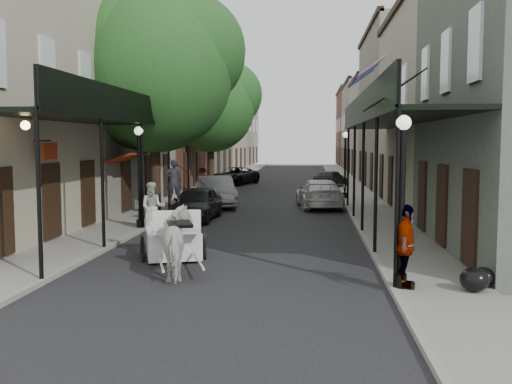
% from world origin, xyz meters
% --- Properties ---
extents(ground, '(140.00, 140.00, 0.00)m').
position_xyz_m(ground, '(0.00, 0.00, 0.00)').
color(ground, gray).
rests_on(ground, ground).
extents(road, '(8.00, 90.00, 0.01)m').
position_xyz_m(road, '(0.00, 20.00, 0.01)').
color(road, black).
rests_on(road, ground).
extents(sidewalk_left, '(2.20, 90.00, 0.12)m').
position_xyz_m(sidewalk_left, '(-5.00, 20.00, 0.06)').
color(sidewalk_left, gray).
rests_on(sidewalk_left, ground).
extents(sidewalk_right, '(2.20, 90.00, 0.12)m').
position_xyz_m(sidewalk_right, '(5.00, 20.00, 0.06)').
color(sidewalk_right, gray).
rests_on(sidewalk_right, ground).
extents(building_row_left, '(5.00, 80.00, 10.50)m').
position_xyz_m(building_row_left, '(-8.60, 30.00, 5.25)').
color(building_row_left, '#A09780').
rests_on(building_row_left, ground).
extents(building_row_right, '(5.00, 80.00, 10.50)m').
position_xyz_m(building_row_right, '(8.60, 30.00, 5.25)').
color(building_row_right, gray).
rests_on(building_row_right, ground).
extents(gallery_left, '(2.20, 18.05, 4.88)m').
position_xyz_m(gallery_left, '(-4.79, 6.98, 4.05)').
color(gallery_left, black).
rests_on(gallery_left, sidewalk_left).
extents(gallery_right, '(2.20, 18.05, 4.88)m').
position_xyz_m(gallery_right, '(4.79, 6.98, 4.05)').
color(gallery_right, black).
rests_on(gallery_right, sidewalk_right).
extents(tree_near, '(7.31, 6.80, 9.63)m').
position_xyz_m(tree_near, '(-4.20, 10.18, 6.49)').
color(tree_near, '#382619').
rests_on(tree_near, sidewalk_left).
extents(tree_far, '(6.45, 6.00, 8.61)m').
position_xyz_m(tree_far, '(-4.25, 24.18, 5.84)').
color(tree_far, '#382619').
rests_on(tree_far, sidewalk_left).
extents(lamppost_right_near, '(0.32, 0.32, 3.71)m').
position_xyz_m(lamppost_right_near, '(4.10, -2.00, 2.05)').
color(lamppost_right_near, black).
rests_on(lamppost_right_near, sidewalk_right).
extents(lamppost_left, '(0.32, 0.32, 3.71)m').
position_xyz_m(lamppost_left, '(-4.10, 6.00, 2.05)').
color(lamppost_left, black).
rests_on(lamppost_left, sidewalk_left).
extents(lamppost_right_far, '(0.32, 0.32, 3.71)m').
position_xyz_m(lamppost_right_far, '(4.10, 18.00, 2.05)').
color(lamppost_right_far, black).
rests_on(lamppost_right_far, sidewalk_right).
extents(horse, '(1.49, 2.18, 1.69)m').
position_xyz_m(horse, '(-0.97, -1.00, 0.84)').
color(horse, silver).
rests_on(horse, ground).
extents(carriage, '(2.24, 2.80, 2.83)m').
position_xyz_m(carriage, '(-1.80, 1.50, 1.10)').
color(carriage, black).
rests_on(carriage, ground).
extents(pedestrian_walking, '(1.01, 0.85, 1.83)m').
position_xyz_m(pedestrian_walking, '(-3.50, 5.59, 0.91)').
color(pedestrian_walking, beige).
rests_on(pedestrian_walking, ground).
extents(pedestrian_sidewalk_left, '(1.12, 1.10, 1.54)m').
position_xyz_m(pedestrian_sidewalk_left, '(-4.56, 20.78, 0.89)').
color(pedestrian_sidewalk_left, gray).
rests_on(pedestrian_sidewalk_left, sidewalk_left).
extents(pedestrian_sidewalk_right, '(0.65, 1.13, 1.81)m').
position_xyz_m(pedestrian_sidewalk_right, '(4.20, -2.00, 1.02)').
color(pedestrian_sidewalk_right, gray).
rests_on(pedestrian_sidewalk_right, sidewalk_right).
extents(car_left_near, '(1.81, 4.22, 1.42)m').
position_xyz_m(car_left_near, '(-2.60, 9.00, 0.71)').
color(car_left_near, black).
rests_on(car_left_near, ground).
extents(car_left_mid, '(2.85, 4.95, 1.54)m').
position_xyz_m(car_left_mid, '(-2.60, 14.00, 0.77)').
color(car_left_mid, '#939398').
rests_on(car_left_mid, ground).
extents(car_left_far, '(3.72, 5.32, 1.35)m').
position_xyz_m(car_left_far, '(-3.60, 29.06, 0.67)').
color(car_left_far, black).
rests_on(car_left_far, ground).
extents(car_right_near, '(2.56, 5.11, 1.42)m').
position_xyz_m(car_right_near, '(2.60, 14.00, 0.71)').
color(car_right_near, silver).
rests_on(car_right_near, ground).
extents(car_right_far, '(2.88, 4.19, 1.32)m').
position_xyz_m(car_right_far, '(3.60, 26.40, 0.66)').
color(car_right_far, black).
rests_on(car_right_far, ground).
extents(trash_bags, '(0.87, 1.02, 0.52)m').
position_xyz_m(trash_bags, '(5.72, -2.03, 0.36)').
color(trash_bags, black).
rests_on(trash_bags, sidewalk_right).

